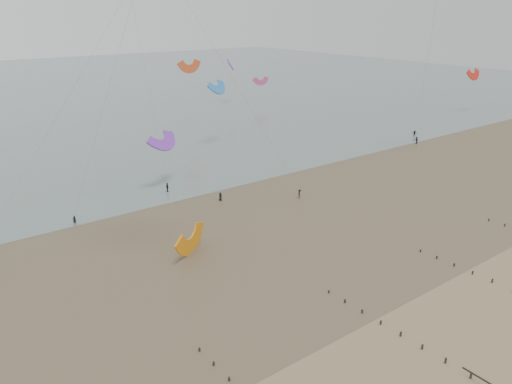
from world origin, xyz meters
The scene contains 6 objects.
ground centered at (0.00, 0.00, 0.00)m, with size 500.00×500.00×0.00m, color brown.
sea_and_shore centered at (-4.08, 34.40, 0.01)m, with size 500.00×665.00×0.03m.
kitesurfer_lead centered at (-13.62, 50.77, 0.75)m, with size 0.54×0.36×1.49m, color black.
kitesurfers centered at (29.75, 48.41, 0.82)m, with size 122.85×18.39×1.80m.
grounded_kite centered at (-3.61, 31.41, 0.00)m, with size 6.96×3.64×5.30m, color orange, non-canonical shape.
kites_airborne centered at (-13.58, 86.35, 21.01)m, with size 242.14×124.12×37.38m.
Camera 1 is at (-34.28, -24.22, 32.03)m, focal length 35.00 mm.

